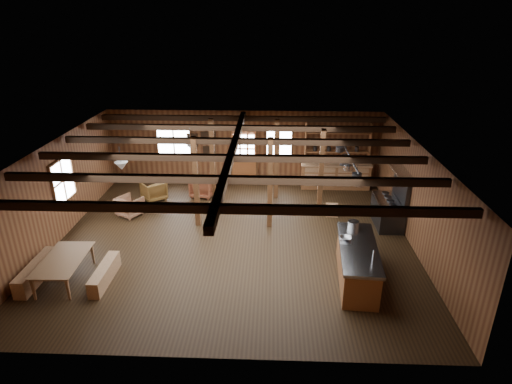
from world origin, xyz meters
TOP-DOWN VIEW (x-y plane):
  - room at (0.00, 0.00)m, footprint 10.04×9.04m
  - ceiling_joists at (0.00, 0.18)m, footprint 9.80×8.82m
  - timber_posts at (0.52, 2.08)m, footprint 3.95×2.35m
  - back_door at (0.00, 4.45)m, footprint 1.02×0.08m
  - window_back_left at (-2.60, 4.46)m, footprint 1.32×0.06m
  - window_back_right at (1.30, 4.46)m, footprint 1.02×0.06m
  - window_left at (-4.96, 0.50)m, footprint 0.14×1.24m
  - notice_boards at (-1.50, 4.46)m, footprint 1.08×0.03m
  - back_counter at (3.40, 4.20)m, footprint 2.55×0.60m
  - pendant_lamps at (-2.25, 1.00)m, footprint 1.86×2.36m
  - pot_rack at (3.12, 0.23)m, footprint 0.40×3.00m
  - kitchen_island at (3.14, -1.80)m, footprint 1.08×2.56m
  - step_stool at (3.00, 1.80)m, footprint 0.45×0.33m
  - commercial_range at (4.65, 1.22)m, footprint 0.78×1.47m
  - dining_table at (-3.90, -2.09)m, footprint 1.01×1.75m
  - bench_wall at (-4.65, -2.09)m, footprint 0.31×1.66m
  - bench_aisle at (-2.97, -2.09)m, footprint 0.28×1.50m
  - armchair_a at (-3.06, 2.85)m, footprint 1.03×1.04m
  - armchair_b at (-1.40, 3.22)m, footprint 0.88×0.90m
  - armchair_c at (-3.49, 1.57)m, footprint 0.96×0.96m
  - counter_pot at (3.17, -0.80)m, footprint 0.28×0.28m
  - bowl at (2.88, -1.46)m, footprint 0.31×0.31m

SIDE VIEW (x-z plane):
  - step_stool at x=3.00m, z-range 0.00..0.38m
  - bench_aisle at x=-2.97m, z-range 0.00..0.41m
  - bench_wall at x=-4.65m, z-range 0.00..0.46m
  - dining_table at x=-3.90m, z-range 0.00..0.61m
  - armchair_c at x=-3.49m, z-range 0.00..0.65m
  - armchair_a at x=-3.06m, z-range 0.00..0.68m
  - armchair_b at x=-1.40m, z-range 0.00..0.71m
  - kitchen_island at x=3.14m, z-range -0.12..1.08m
  - commercial_range at x=4.65m, z-range -0.31..1.51m
  - back_counter at x=3.40m, z-range -0.62..1.83m
  - back_door at x=0.00m, z-range -0.19..1.96m
  - bowl at x=2.88m, z-range 0.94..1.01m
  - counter_pot at x=3.17m, z-range 0.94..1.11m
  - room at x=0.00m, z-range -0.02..2.82m
  - timber_posts at x=0.52m, z-range 0.00..2.80m
  - window_back_left at x=-2.60m, z-range 0.94..2.26m
  - window_back_right at x=1.30m, z-range 0.94..2.26m
  - window_left at x=-4.96m, z-range 0.94..2.26m
  - notice_boards at x=-1.50m, z-range 1.19..2.09m
  - pendant_lamps at x=-2.25m, z-range 1.92..2.58m
  - pot_rack at x=3.12m, z-range 2.05..2.50m
  - ceiling_joists at x=0.00m, z-range 2.59..2.77m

